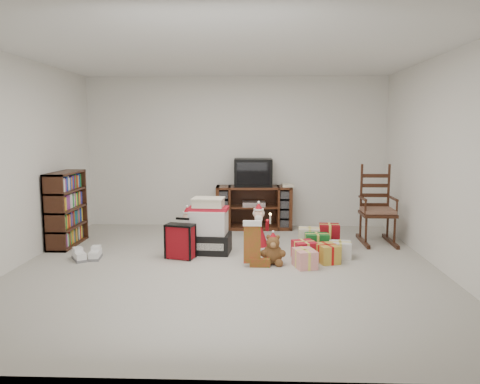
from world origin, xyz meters
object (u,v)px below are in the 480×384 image
(teddy_bear, at_px, (273,251))
(red_suitcase, at_px, (180,241))
(tv_stand, at_px, (254,207))
(crt_television, at_px, (253,172))
(bookshelf, at_px, (66,210))
(mrs_claus_figurine, at_px, (187,231))
(sneaker_pair, at_px, (87,255))
(rocking_chair, at_px, (376,215))
(gift_pile, at_px, (209,229))
(gift_cluster, at_px, (319,246))
(santa_figurine, at_px, (259,231))

(teddy_bear, bearing_deg, red_suitcase, 169.98)
(tv_stand, relative_size, crt_television, 2.01)
(bookshelf, distance_m, mrs_claus_figurine, 1.74)
(mrs_claus_figurine, relative_size, sneaker_pair, 1.37)
(sneaker_pair, bearing_deg, crt_television, 19.91)
(rocking_chair, relative_size, mrs_claus_figurine, 2.07)
(gift_pile, relative_size, gift_cluster, 0.63)
(crt_television, bearing_deg, sneaker_pair, -137.84)
(red_suitcase, height_order, gift_cluster, red_suitcase)
(mrs_claus_figurine, bearing_deg, rocking_chair, 7.24)
(santa_figurine, distance_m, mrs_claus_figurine, 1.01)
(crt_television, bearing_deg, mrs_claus_figurine, -127.46)
(red_suitcase, relative_size, teddy_bear, 1.44)
(gift_pile, relative_size, teddy_bear, 2.01)
(red_suitcase, height_order, crt_television, crt_television)
(bookshelf, relative_size, mrs_claus_figurine, 1.84)
(mrs_claus_figurine, bearing_deg, gift_cluster, -14.80)
(teddy_bear, xyz_separation_m, gift_cluster, (0.61, 0.37, -0.02))
(tv_stand, bearing_deg, rocking_chair, -28.68)
(tv_stand, relative_size, sneaker_pair, 3.01)
(bookshelf, bearing_deg, santa_figurine, -2.59)
(tv_stand, xyz_separation_m, mrs_claus_figurine, (-0.92, -1.23, -0.14))
(tv_stand, relative_size, santa_figurine, 1.93)
(tv_stand, bearing_deg, santa_figurine, -89.13)
(red_suitcase, distance_m, teddy_bear, 1.19)
(tv_stand, distance_m, red_suitcase, 2.08)
(teddy_bear, bearing_deg, tv_stand, 96.83)
(tv_stand, bearing_deg, red_suitcase, -118.61)
(gift_cluster, bearing_deg, teddy_bear, -148.71)
(rocking_chair, xyz_separation_m, teddy_bear, (-1.54, -1.19, -0.24))
(rocking_chair, xyz_separation_m, gift_cluster, (-0.93, -0.81, -0.27))
(teddy_bear, height_order, gift_cluster, teddy_bear)
(gift_pile, height_order, mrs_claus_figurine, gift_pile)
(gift_cluster, distance_m, crt_television, 2.08)
(teddy_bear, relative_size, santa_figurine, 0.55)
(gift_pile, height_order, sneaker_pair, gift_pile)
(tv_stand, bearing_deg, mrs_claus_figurine, -129.31)
(sneaker_pair, relative_size, gift_cluster, 0.36)
(rocking_chair, bearing_deg, sneaker_pair, -164.46)
(crt_television, bearing_deg, bookshelf, -156.04)
(gift_pile, relative_size, santa_figurine, 1.11)
(teddy_bear, bearing_deg, bookshelf, 163.55)
(mrs_claus_figurine, bearing_deg, santa_figurine, -6.47)
(mrs_claus_figurine, bearing_deg, gift_pile, -44.76)
(teddy_bear, relative_size, sneaker_pair, 0.87)
(mrs_claus_figurine, height_order, gift_cluster, mrs_claus_figurine)
(gift_pile, bearing_deg, crt_television, 74.19)
(gift_pile, bearing_deg, rocking_chair, 20.20)
(rocking_chair, bearing_deg, mrs_claus_figurine, -172.57)
(bookshelf, distance_m, gift_cluster, 3.54)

